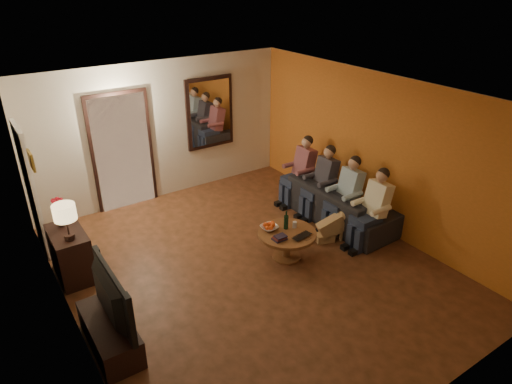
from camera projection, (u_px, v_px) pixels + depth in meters
floor at (251, 267)px, 6.87m from camera, size 5.00×6.00×0.01m
ceiling at (250, 96)px, 5.72m from camera, size 5.00×6.00×0.01m
back_wall at (162, 131)px, 8.53m from camera, size 5.00×0.02×2.60m
front_wall at (435, 311)px, 4.06m from camera, size 5.00×0.02×2.60m
left_wall at (61, 244)px, 5.04m from camera, size 0.02×6.00×2.60m
right_wall at (376, 152)px, 7.55m from camera, size 0.02×6.00×2.60m
orange_accent at (376, 152)px, 7.54m from camera, size 0.01×6.00×2.60m
kitchen_doorway at (123, 153)px, 8.22m from camera, size 1.00×0.06×2.10m
door_trim at (123, 153)px, 8.21m from camera, size 1.12×0.04×2.22m
fridge_glimpse at (137, 157)px, 8.42m from camera, size 0.45×0.03×1.70m
mirror_frame at (210, 113)px, 8.91m from camera, size 1.00×0.05×1.40m
mirror_glass at (210, 113)px, 8.89m from camera, size 0.86×0.02×1.26m
white_door at (31, 190)px, 6.90m from camera, size 0.06×0.85×2.04m
framed_art at (31, 161)px, 5.78m from camera, size 0.03×0.28×0.24m
art_canvas at (32, 160)px, 5.79m from camera, size 0.01×0.22×0.18m
dresser at (71, 254)px, 6.52m from camera, size 0.45×0.82×0.73m
table_lamp at (66, 222)px, 6.07m from camera, size 0.30×0.30×0.54m
flower_vase at (59, 212)px, 6.42m from camera, size 0.14×0.14×0.44m
tv_stand at (110, 334)px, 5.35m from camera, size 0.45×1.12×0.37m
tv at (103, 298)px, 5.12m from camera, size 1.18×0.15×0.68m
sofa at (338, 202)px, 8.03m from camera, size 2.27×0.93×0.66m
person_a at (374, 211)px, 7.20m from camera, size 0.60×0.40×1.20m
person_b at (347, 197)px, 7.64m from camera, size 0.60×0.40×1.20m
person_c at (323, 184)px, 8.09m from camera, size 0.60×0.40×1.20m
person_d at (302, 173)px, 8.53m from camera, size 0.60×0.40×1.20m
dog at (331, 225)px, 7.41m from camera, size 0.61×0.40×0.56m
coffee_table at (287, 245)px, 7.00m from camera, size 0.92×0.92×0.45m
bowl at (269, 228)px, 6.96m from camera, size 0.26×0.26×0.06m
oranges at (269, 224)px, 6.93m from camera, size 0.20×0.20×0.08m
wine_bottle at (286, 220)px, 6.93m from camera, size 0.07×0.07×0.31m
wine_glass at (295, 225)px, 7.00m from camera, size 0.06×0.06×0.10m
book_stack at (280, 237)px, 6.70m from camera, size 0.20×0.15×0.07m
laptop at (304, 238)px, 6.73m from camera, size 0.36×0.26×0.03m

